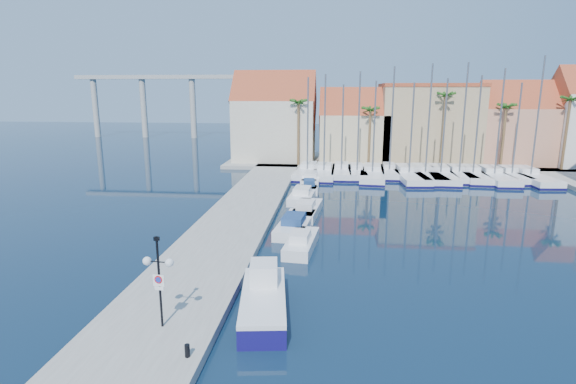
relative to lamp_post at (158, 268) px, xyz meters
name	(u,v)px	position (x,y,z in m)	size (l,w,h in m)	color
ground	(347,305)	(8.52, 3.91, -3.33)	(260.00, 260.00, 0.00)	#081B31
quay_west	(235,222)	(-0.48, 17.41, -3.08)	(6.00, 77.00, 0.50)	gray
shore_north	(405,162)	(18.52, 51.91, -3.08)	(54.00, 16.00, 0.50)	gray
lamp_post	(158,268)	(0.00, 0.00, 0.00)	(1.46, 0.49, 4.31)	black
bollard	(187,351)	(1.92, -2.22, -2.56)	(0.22, 0.22, 0.54)	black
fishing_boat	(264,299)	(4.26, 2.65, -2.58)	(3.00, 6.71, 2.27)	#140F58
motorboat_west_0	(301,242)	(5.46, 12.22, -2.82)	(2.32, 5.76, 1.40)	white
motorboat_west_1	(295,224)	(4.64, 16.67, -2.82)	(2.98, 7.29, 1.40)	white
motorboat_west_2	(307,210)	(5.29, 21.13, -2.82)	(2.68, 6.59, 1.40)	white
motorboat_west_3	(303,195)	(4.54, 27.03, -2.82)	(2.77, 7.27, 1.40)	white
motorboat_west_4	(309,186)	(4.93, 31.10, -2.82)	(2.09, 5.53, 1.40)	white
motorboat_west_5	(311,178)	(4.92, 36.07, -2.82)	(2.24, 6.67, 1.40)	white
motorboat_west_6	(316,171)	(5.29, 41.22, -2.82)	(2.27, 6.78, 1.40)	white
sailboat_0	(308,171)	(4.26, 40.22, -2.75)	(3.51, 10.55, 12.64)	white
sailboat_1	(324,172)	(6.39, 39.74, -2.74)	(2.88, 10.13, 12.97)	white
sailboat_2	(341,172)	(8.63, 40.57, -2.75)	(2.70, 9.52, 11.72)	white
sailboat_3	(357,172)	(10.61, 40.15, -2.70)	(2.50, 8.53, 13.30)	white
sailboat_4	(372,174)	(12.57, 39.39, -2.77)	(3.95, 11.59, 12.15)	white
sailboat_5	(389,171)	(14.86, 41.01, -2.68)	(2.51, 8.24, 13.91)	white
sailboat_6	(408,175)	(16.98, 39.32, -2.77)	(4.19, 12.24, 11.93)	white
sailboat_7	(424,174)	(19.06, 39.79, -2.75)	(4.18, 12.27, 14.15)	white
sailboat_8	(440,175)	(21.04, 39.76, -2.77)	(3.77, 12.09, 12.43)	white
sailboat_9	(458,174)	(23.37, 40.19, -2.71)	(2.86, 9.64, 14.30)	white
sailboat_10	(472,175)	(25.05, 40.03, -2.75)	(3.27, 10.50, 12.80)	white
sailboat_11	(492,176)	(27.41, 39.57, -2.75)	(3.36, 11.34, 13.57)	white
sailboat_12	(510,175)	(29.69, 40.06, -2.73)	(2.98, 9.03, 11.92)	white
sailboat_13	(528,176)	(31.64, 39.58, -2.74)	(3.97, 11.70, 14.97)	white
building_0	(275,120)	(-1.48, 50.91, 3.19)	(12.30, 9.00, 13.50)	beige
building_1	(354,129)	(10.52, 50.91, 1.97)	(10.30, 8.00, 11.00)	beige
building_2	(428,123)	(21.52, 51.91, 2.93)	(14.20, 10.20, 11.50)	tan
building_3	(513,127)	(33.52, 50.91, 2.53)	(10.30, 8.00, 12.00)	tan
palm_0	(299,104)	(2.52, 45.91, 5.75)	(2.60, 2.60, 10.15)	brown
palm_1	(370,112)	(12.52, 45.91, 4.81)	(2.60, 2.60, 9.15)	brown
palm_2	(446,98)	(22.52, 45.91, 6.69)	(2.60, 2.60, 11.15)	brown
palm_3	(506,109)	(30.52, 45.91, 5.28)	(2.60, 2.60, 9.65)	brown
palm_4	(570,102)	(38.52, 45.91, 6.22)	(2.60, 2.60, 10.65)	brown
viaduct	(171,94)	(-30.56, 85.91, 6.92)	(48.00, 2.20, 14.45)	#9E9E99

